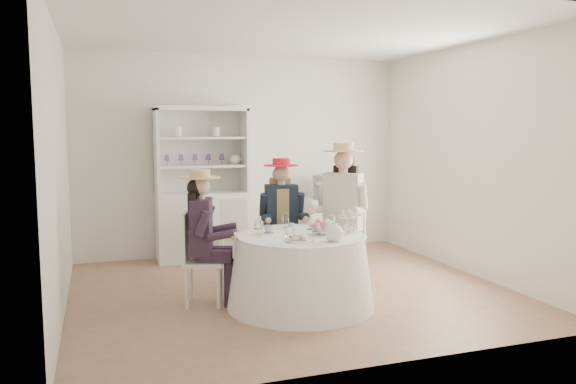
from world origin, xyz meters
name	(u,v)px	position (x,y,z in m)	size (l,w,h in m)	color
ground	(291,291)	(0.00, 0.00, 0.00)	(4.50, 4.50, 0.00)	#8E6247
ceiling	(291,31)	(0.00, 0.00, 2.70)	(4.50, 4.50, 0.00)	white
wall_back	(243,156)	(0.00, 2.00, 1.35)	(4.50, 4.50, 0.00)	white
wall_front	(384,182)	(0.00, -2.00, 1.35)	(4.50, 4.50, 0.00)	white
wall_left	(58,170)	(-2.25, 0.00, 1.35)	(4.50, 4.50, 0.00)	white
wall_right	(473,160)	(2.25, 0.00, 1.35)	(4.50, 4.50, 0.00)	white
tea_table	(300,271)	(-0.08, -0.51, 0.35)	(1.43, 1.43, 0.71)	white
hutch	(202,206)	(-0.62, 1.77, 0.71)	(1.24, 0.58, 2.00)	silver
side_table	(325,226)	(1.06, 1.63, 0.37)	(0.48, 0.48, 0.75)	silver
hatbox	(325,187)	(1.06, 1.63, 0.91)	(0.34, 0.34, 0.34)	black
guest_left	(204,229)	(-0.96, -0.16, 0.75)	(0.54, 0.50, 1.33)	silver
guest_mid	(282,212)	(0.04, 0.43, 0.79)	(0.51, 0.54, 1.39)	silver
guest_right	(342,205)	(0.63, 0.10, 0.88)	(0.66, 0.67, 1.57)	silver
spare_chair	(233,229)	(-0.33, 1.28, 0.46)	(0.38, 0.38, 0.86)	silver
teacup_a	(269,230)	(-0.35, -0.34, 0.74)	(0.09, 0.09, 0.07)	white
teacup_b	(291,227)	(-0.09, -0.25, 0.74)	(0.07, 0.07, 0.06)	white
teacup_c	(318,227)	(0.16, -0.35, 0.74)	(0.08, 0.08, 0.06)	white
flower_bowl	(324,231)	(0.15, -0.55, 0.73)	(0.20, 0.20, 0.05)	white
flower_arrangement	(321,225)	(0.10, -0.59, 0.80)	(0.20, 0.20, 0.07)	#D16873
table_teapot	(334,233)	(0.10, -0.91, 0.78)	(0.24, 0.17, 0.18)	white
sandwich_plate	(300,239)	(-0.20, -0.80, 0.72)	(0.28, 0.28, 0.06)	white
cupcake_stand	(347,224)	(0.40, -0.54, 0.78)	(0.23, 0.23, 0.21)	white
stemware_set	(301,227)	(-0.08, -0.51, 0.78)	(0.86, 0.83, 0.15)	white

